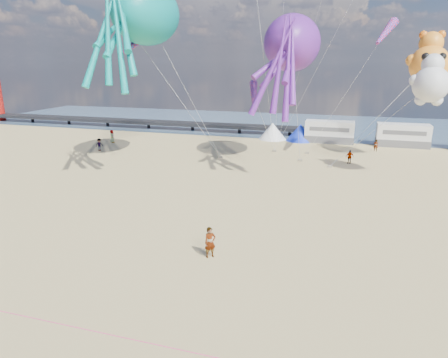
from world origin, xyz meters
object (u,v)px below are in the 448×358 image
at_px(motorhome_1, 403,135).
at_px(motorhome_0, 329,132).
at_px(kite_panda, 431,84).
at_px(windsock_right, 254,96).
at_px(windsock_left, 138,41).
at_px(sandbag_b, 300,160).
at_px(tent_blue, 300,132).
at_px(sandbag_c, 330,166).
at_px(sandbag_a, 221,157).
at_px(beachgoer_0, 112,136).
at_px(sandbag_d, 307,153).
at_px(windsock_mid, 386,32).
at_px(tent_white, 272,131).
at_px(standing_person, 210,242).
at_px(beachgoer_3, 350,157).
at_px(beachgoer_2, 99,145).
at_px(beachgoer_5, 376,145).
at_px(sandbag_e, 274,151).
at_px(kite_octopus_purple, 292,43).
at_px(kite_octopus_teal, 146,14).
at_px(kite_teddy_orange, 429,65).

bearing_deg(motorhome_1, motorhome_0, 180.00).
relative_size(kite_panda, windsock_right, 1.03).
bearing_deg(windsock_left, sandbag_b, 17.11).
xyz_separation_m(tent_blue, sandbag_c, (4.78, -14.15, -1.09)).
bearing_deg(kite_panda, windsock_left, -179.71).
relative_size(motorhome_1, sandbag_a, 13.20).
xyz_separation_m(tent_blue, sandbag_b, (1.39, -12.28, -1.09)).
xyz_separation_m(beachgoer_0, sandbag_d, (26.89, 0.62, -0.77)).
xyz_separation_m(sandbag_d, windsock_left, (-17.17, -9.52, 12.87)).
xyz_separation_m(motorhome_0, sandbag_a, (-11.81, -13.29, -1.39)).
height_order(tent_blue, windsock_left, windsock_left).
height_order(sandbag_b, kite_panda, kite_panda).
xyz_separation_m(motorhome_1, windsock_mid, (-4.32, -11.12, 12.32)).
xyz_separation_m(tent_white, sandbag_a, (-3.81, -13.29, -1.09)).
height_order(motorhome_1, standing_person, motorhome_1).
relative_size(motorhome_1, beachgoer_0, 3.76).
bearing_deg(beachgoer_3, beachgoer_2, -14.39).
xyz_separation_m(sandbag_c, kite_panda, (8.16, -3.09, 8.91)).
height_order(beachgoer_5, windsock_mid, windsock_mid).
distance_m(sandbag_e, kite_octopus_purple, 14.07).
bearing_deg(tent_blue, beachgoer_5, -23.04).
relative_size(standing_person, sandbag_a, 3.72).
distance_m(sandbag_b, sandbag_d, 4.06).
bearing_deg(standing_person, beachgoer_0, 90.97).
distance_m(beachgoer_3, sandbag_a, 14.68).
bearing_deg(beachgoer_0, tent_white, -121.75).
xyz_separation_m(motorhome_1, windsock_left, (-28.87, -17.76, 11.48)).
height_order(sandbag_c, windsock_mid, windsock_mid).
bearing_deg(motorhome_1, windsock_right, -137.16).
distance_m(beachgoer_5, windsock_left, 31.21).
distance_m(sandbag_c, sandbag_d, 6.62).
height_order(tent_blue, standing_person, tent_blue).
relative_size(motorhome_1, windsock_mid, 1.21).
bearing_deg(sandbag_b, motorhome_1, 45.40).
bearing_deg(motorhome_0, tent_blue, 180.00).
bearing_deg(kite_panda, sandbag_b, 156.01).
bearing_deg(motorhome_0, standing_person, -97.73).
xyz_separation_m(sandbag_b, kite_octopus_teal, (-15.14, -6.61, 15.38)).
xyz_separation_m(beachgoer_2, kite_teddy_orange, (37.58, 4.66, 9.83)).
xyz_separation_m(windsock_mid, windsock_right, (-12.58, -4.55, -6.37)).
xyz_separation_m(beachgoer_2, beachgoer_3, (30.45, 2.28, -0.02)).
height_order(motorhome_0, kite_octopus_purple, kite_octopus_purple).
xyz_separation_m(beachgoer_0, sandbag_e, (22.82, 0.60, -0.77)).
distance_m(sandbag_b, kite_octopus_teal, 22.58).
distance_m(sandbag_d, windsock_left, 23.47).
distance_m(beachgoer_0, sandbag_c, 30.35).
height_order(motorhome_0, kite_teddy_orange, kite_teddy_orange).
xyz_separation_m(beachgoer_3, windsock_right, (-10.17, -3.86, 6.68)).
bearing_deg(windsock_left, beachgoer_5, 27.11).
distance_m(beachgoer_3, windsock_left, 25.97).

